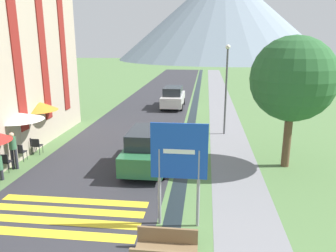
{
  "coord_description": "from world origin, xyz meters",
  "views": [
    {
      "loc": [
        2.14,
        -5.29,
        5.71
      ],
      "look_at": [
        0.37,
        10.0,
        1.65
      ],
      "focal_mm": 35.0,
      "sensor_mm": 36.0,
      "label": 1
    }
  ],
  "objects": [
    {
      "name": "cafe_chair_middle",
      "position": [
        -6.67,
        8.75,
        0.51
      ],
      "size": [
        0.4,
        0.4,
        0.85
      ],
      "rotation": [
        0.0,
        0.0,
        -0.12
      ],
      "color": "black",
      "rests_on": "ground_plane"
    },
    {
      "name": "person_standing_terrace",
      "position": [
        -6.41,
        7.81,
        1.0
      ],
      "size": [
        0.32,
        0.32,
        1.72
      ],
      "color": "#282833",
      "rests_on": "ground_plane"
    },
    {
      "name": "footpath",
      "position": [
        3.6,
        30.0,
        0.0
      ],
      "size": [
        2.2,
        60.0,
        0.01
      ],
      "color": "slate",
      "rests_on": "ground_plane"
    },
    {
      "name": "cafe_umbrella_middle_white",
      "position": [
        -6.71,
        9.04,
        2.16
      ],
      "size": [
        2.34,
        2.34,
        2.34
      ],
      "color": "#B7B2A8",
      "rests_on": "ground_plane"
    },
    {
      "name": "parked_car_near",
      "position": [
        -0.4,
        8.77,
        0.91
      ],
      "size": [
        1.95,
        4.53,
        1.82
      ],
      "color": "#28663D",
      "rests_on": "ground_plane"
    },
    {
      "name": "cafe_chair_near_right",
      "position": [
        -6.59,
        7.41,
        0.51
      ],
      "size": [
        0.4,
        0.4,
        0.85
      ],
      "rotation": [
        0.0,
        0.0,
        -0.16
      ],
      "color": "black",
      "rests_on": "ground_plane"
    },
    {
      "name": "parked_car_far",
      "position": [
        -0.63,
        22.59,
        0.91
      ],
      "size": [
        1.86,
        4.57,
        1.82
      ],
      "color": "silver",
      "rests_on": "ground_plane"
    },
    {
      "name": "crosswalk_marking",
      "position": [
        -2.5,
        4.07,
        0.01
      ],
      "size": [
        5.44,
        2.54,
        0.01
      ],
      "color": "yellow",
      "rests_on": "ground_plane"
    },
    {
      "name": "road_sign",
      "position": [
        1.4,
        3.98,
        2.18
      ],
      "size": [
        1.73,
        0.11,
        3.35
      ],
      "color": "gray",
      "rests_on": "ground_plane"
    },
    {
      "name": "mountain_distant",
      "position": [
        6.55,
        97.83,
        13.0
      ],
      "size": [
        61.74,
        61.74,
        25.99
      ],
      "color": "gray",
      "rests_on": "ground_plane"
    },
    {
      "name": "cafe_chair_far_left",
      "position": [
        -6.37,
        9.77,
        0.51
      ],
      "size": [
        0.4,
        0.4,
        0.85
      ],
      "rotation": [
        0.0,
        0.0,
        0.3
      ],
      "color": "black",
      "rests_on": "ground_plane"
    },
    {
      "name": "streetlamp",
      "position": [
        3.38,
        14.73,
        3.21
      ],
      "size": [
        0.28,
        0.28,
        5.45
      ],
      "color": "#515156",
      "rests_on": "ground_plane"
    },
    {
      "name": "ground_plane",
      "position": [
        0.0,
        20.0,
        0.0
      ],
      "size": [
        160.0,
        160.0,
        0.0
      ],
      "primitive_type": "plane",
      "color": "#517542"
    },
    {
      "name": "drainage_channel",
      "position": [
        1.2,
        30.0,
        0.0
      ],
      "size": [
        0.6,
        60.0,
        0.0
      ],
      "color": "black",
      "rests_on": "ground_plane"
    },
    {
      "name": "tree_by_path",
      "position": [
        5.92,
        9.58,
        4.05
      ],
      "size": [
        3.74,
        3.74,
        5.93
      ],
      "color": "brown",
      "rests_on": "ground_plane"
    },
    {
      "name": "road",
      "position": [
        -2.5,
        30.0,
        0.0
      ],
      "size": [
        6.4,
        60.0,
        0.01
      ],
      "color": "#2D2D33",
      "rests_on": "ground_plane"
    },
    {
      "name": "cafe_chair_far_right",
      "position": [
        -6.85,
        9.88,
        0.51
      ],
      "size": [
        0.4,
        0.4,
        0.85
      ],
      "rotation": [
        0.0,
        0.0,
        0.19
      ],
      "color": "black",
      "rests_on": "ground_plane"
    },
    {
      "name": "cafe_umbrella_rear_orange",
      "position": [
        -6.85,
        11.12,
        2.27
      ],
      "size": [
        2.15,
        2.15,
        2.53
      ],
      "color": "#B7B2A8",
      "rests_on": "ground_plane"
    }
  ]
}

